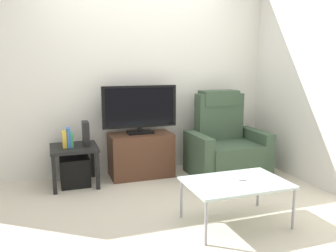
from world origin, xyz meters
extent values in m
plane|color=beige|center=(0.00, 0.00, 0.00)|extent=(6.40, 6.40, 0.00)
cube|color=silver|center=(0.00, 1.13, 1.30)|extent=(6.40, 0.06, 2.60)
cube|color=silver|center=(1.88, 0.00, 1.30)|extent=(0.06, 4.48, 2.60)
cube|color=#4C2D1E|center=(-0.01, 0.85, 0.28)|extent=(0.79, 0.44, 0.56)
cube|color=black|center=(-0.01, 0.64, 0.39)|extent=(0.73, 0.02, 0.02)
cube|color=black|center=(-0.01, 0.69, 0.42)|extent=(0.34, 0.11, 0.04)
cube|color=black|center=(-0.01, 0.87, 0.57)|extent=(0.32, 0.20, 0.03)
cube|color=black|center=(-0.01, 0.87, 0.61)|extent=(0.06, 0.04, 0.05)
cube|color=black|center=(-0.01, 0.87, 0.90)|extent=(0.95, 0.05, 0.53)
cube|color=black|center=(-0.01, 0.84, 0.90)|extent=(0.88, 0.01, 0.48)
cube|color=#384C38|center=(1.08, 0.54, 0.21)|extent=(0.70, 0.72, 0.42)
cube|color=#384C38|center=(1.08, 0.81, 0.73)|extent=(0.64, 0.20, 0.62)
cube|color=#384C38|center=(1.08, 0.83, 0.98)|extent=(0.50, 0.26, 0.20)
cube|color=#384C38|center=(0.66, 0.54, 0.28)|extent=(0.14, 0.68, 0.56)
cube|color=#384C38|center=(1.50, 0.54, 0.28)|extent=(0.14, 0.68, 0.56)
cube|color=black|center=(-0.84, 0.76, 0.46)|extent=(0.54, 0.54, 0.04)
cube|color=black|center=(-1.08, 0.53, 0.22)|extent=(0.04, 0.04, 0.44)
cube|color=black|center=(-0.61, 0.53, 0.22)|extent=(0.04, 0.04, 0.44)
cube|color=black|center=(-1.08, 1.00, 0.22)|extent=(0.04, 0.04, 0.44)
cube|color=black|center=(-0.61, 1.00, 0.22)|extent=(0.04, 0.04, 0.44)
cube|color=black|center=(-0.84, 0.76, 0.17)|extent=(0.34, 0.34, 0.34)
cube|color=gold|center=(-0.94, 0.74, 0.57)|extent=(0.05, 0.12, 0.19)
cube|color=#3366B2|center=(-0.90, 0.74, 0.59)|extent=(0.04, 0.14, 0.23)
cube|color=#388C4C|center=(-0.86, 0.74, 0.56)|extent=(0.03, 0.12, 0.17)
cube|color=black|center=(-0.70, 0.77, 0.62)|extent=(0.07, 0.20, 0.29)
cube|color=#B2C6C1|center=(0.45, -0.76, 0.39)|extent=(0.90, 0.60, 0.02)
cylinder|color=gray|center=(0.03, -1.03, 0.19)|extent=(0.02, 0.02, 0.38)
cylinder|color=gray|center=(0.87, -1.03, 0.19)|extent=(0.02, 0.02, 0.38)
cylinder|color=gray|center=(0.03, -0.49, 0.19)|extent=(0.02, 0.02, 0.38)
cylinder|color=gray|center=(0.87, -0.49, 0.19)|extent=(0.02, 0.02, 0.38)
cube|color=#B7B7BC|center=(0.53, -0.69, 0.40)|extent=(0.10, 0.16, 0.01)
camera|label=1|loc=(-1.09, -3.35, 1.44)|focal=37.04mm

